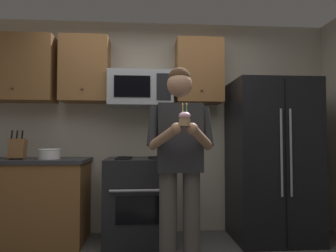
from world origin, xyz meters
name	(u,v)px	position (x,y,z in m)	size (l,w,h in m)	color
wall_back	(153,126)	(0.00, 1.75, 1.30)	(4.40, 0.10, 2.60)	#B7AD99
oven_range	(140,200)	(-0.15, 1.36, 0.46)	(0.76, 0.70, 0.93)	black
microwave	(141,89)	(-0.15, 1.48, 1.72)	(0.74, 0.41, 0.40)	#9EA0A5
refrigerator	(271,160)	(1.35, 1.32, 0.90)	(0.90, 0.75, 1.80)	black
cabinet_row_upper	(92,70)	(-0.72, 1.53, 1.95)	(2.78, 0.36, 0.76)	brown
counter_left	(21,201)	(-1.45, 1.38, 0.46)	(1.44, 0.66, 0.92)	brown
knife_block	(18,149)	(-1.47, 1.33, 1.03)	(0.16, 0.15, 0.32)	brown
bowl_large_white	(49,154)	(-1.14, 1.33, 0.98)	(0.24, 0.24, 0.11)	white
person	(180,156)	(0.20, 0.51, 1.00)	(0.60, 0.48, 1.76)	#4C4742
cupcake	(185,119)	(0.20, 0.18, 1.29)	(0.09, 0.09, 0.17)	#A87F56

